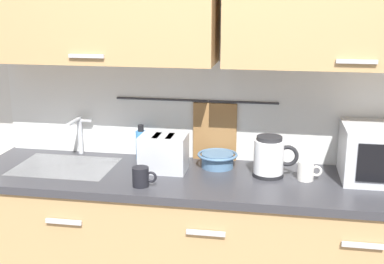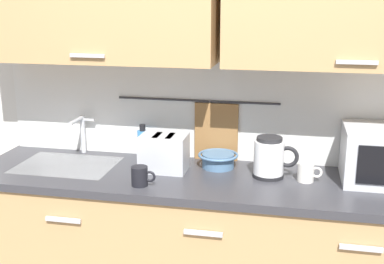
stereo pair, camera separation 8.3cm
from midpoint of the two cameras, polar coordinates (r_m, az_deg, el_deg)
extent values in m
cube|color=tan|center=(2.74, 1.63, -14.35)|extent=(2.50, 0.60, 0.86)
cube|color=#B7B7BC|center=(2.52, -15.33, -9.83)|extent=(0.18, 0.02, 0.02)
cube|color=#B7B7BC|center=(2.32, 0.55, -11.43)|extent=(0.18, 0.02, 0.02)
cube|color=#B7B7BC|center=(2.33, 17.91, -12.19)|extent=(0.18, 0.02, 0.02)
cube|color=#333338|center=(2.55, 1.70, -5.52)|extent=(2.53, 0.63, 0.04)
cube|color=#9EA0A5|center=(2.80, -15.03, -4.66)|extent=(0.52, 0.38, 0.09)
cube|color=silver|center=(2.77, 2.74, 4.08)|extent=(3.70, 0.06, 2.50)
cube|color=silver|center=(2.75, 2.63, 2.40)|extent=(2.50, 0.01, 0.55)
cube|color=#B7B7BC|center=(2.53, -12.87, 8.43)|extent=(0.18, 0.01, 0.02)
cube|color=#B7B7BC|center=(2.36, 17.29, 7.66)|extent=(0.18, 0.01, 0.02)
cylinder|color=#333338|center=(2.74, -0.43, 3.59)|extent=(0.90, 0.01, 0.01)
cube|color=olive|center=(2.77, 1.76, -0.16)|extent=(0.24, 0.02, 0.34)
cylinder|color=#B2B5BA|center=(2.96, -13.40, -0.37)|extent=(0.03, 0.03, 0.22)
cylinder|color=#B2B5BA|center=(2.86, -14.14, 1.14)|extent=(0.02, 0.16, 0.02)
cube|color=#B2B5BA|center=(2.92, -12.78, 1.30)|extent=(0.07, 0.02, 0.01)
cylinder|color=black|center=(2.57, 7.73, -4.77)|extent=(0.16, 0.16, 0.02)
cylinder|color=white|center=(2.54, 7.80, -2.78)|extent=(0.15, 0.15, 0.17)
cylinder|color=#262628|center=(2.52, 7.88, -0.72)|extent=(0.13, 0.13, 0.02)
torus|color=black|center=(2.54, 9.91, -2.69)|extent=(0.11, 0.02, 0.11)
cylinder|color=#3F8CD8|center=(2.81, -6.64, -1.48)|extent=(0.06, 0.06, 0.16)
cylinder|color=black|center=(2.79, -6.70, 0.45)|extent=(0.03, 0.03, 0.04)
cylinder|color=black|center=(2.42, -6.85, -5.08)|extent=(0.08, 0.08, 0.09)
torus|color=black|center=(2.40, -5.66, -5.12)|extent=(0.06, 0.01, 0.06)
cylinder|color=#4C7093|center=(2.67, 2.03, -3.24)|extent=(0.17, 0.17, 0.07)
torus|color=#4C7093|center=(2.66, 2.04, -2.60)|extent=(0.21, 0.21, 0.01)
cube|color=#B7BABF|center=(2.61, -4.17, -2.42)|extent=(0.24, 0.17, 0.19)
cube|color=black|center=(2.59, -4.96, -0.50)|extent=(0.03, 0.12, 0.01)
cube|color=black|center=(2.57, -3.45, -0.57)|extent=(0.03, 0.12, 0.01)
cube|color=black|center=(2.63, -6.89, -1.67)|extent=(0.02, 0.02, 0.02)
cylinder|color=silver|center=(2.54, 11.90, -4.35)|extent=(0.08, 0.08, 0.09)
torus|color=silver|center=(2.54, 13.08, -4.35)|extent=(0.06, 0.01, 0.06)
camera|label=1|loc=(0.04, -90.94, -0.25)|focal=46.85mm
camera|label=2|loc=(0.04, 89.06, 0.25)|focal=46.85mm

